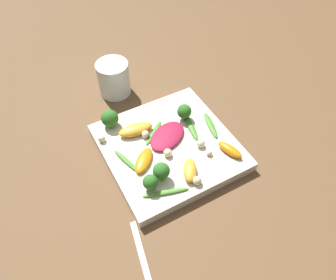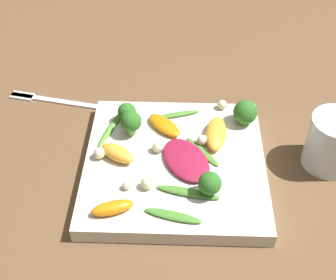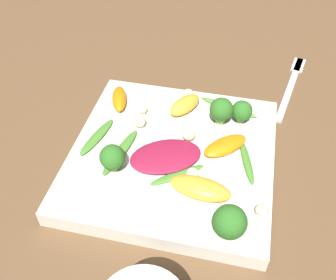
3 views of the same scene
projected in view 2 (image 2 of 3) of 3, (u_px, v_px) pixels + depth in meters
The scene contains 24 objects.
ground_plane at pixel (175, 170), 0.75m from camera, with size 2.40×2.40×0.00m, color brown.
plate at pixel (175, 165), 0.74m from camera, with size 0.28×0.28×0.03m.
drinking_glass at pixel (333, 142), 0.73m from camera, with size 0.08×0.08×0.09m.
fork at pixel (49, 99), 0.87m from camera, with size 0.19×0.05×0.01m.
radicchio_leaf_0 at pixel (186, 160), 0.72m from camera, with size 0.10×0.12×0.01m.
orange_segment_0 at pixel (117, 155), 0.72m from camera, with size 0.06×0.05×0.02m.
orange_segment_1 at pixel (112, 208), 0.65m from camera, with size 0.06×0.04×0.02m.
orange_segment_2 at pixel (216, 134), 0.76m from camera, with size 0.04×0.08×0.02m.
orange_segment_3 at pixel (164, 125), 0.78m from camera, with size 0.07×0.07×0.01m.
broccoli_floret_0 at pixel (131, 122), 0.76m from camera, with size 0.03×0.03×0.04m.
broccoli_floret_1 at pixel (210, 184), 0.66m from camera, with size 0.03×0.03×0.04m.
broccoli_floret_2 at pixel (245, 112), 0.78m from camera, with size 0.04×0.04×0.04m.
broccoli_floret_3 at pixel (127, 112), 0.78m from camera, with size 0.03×0.03×0.04m.
arugula_sprig_0 at pixel (188, 192), 0.68m from camera, with size 0.10×0.03×0.01m.
arugula_sprig_1 at pixel (174, 216), 0.65m from camera, with size 0.08×0.03×0.01m.
arugula_sprig_2 at pixel (111, 128), 0.78m from camera, with size 0.04×0.09×0.01m.
arugula_sprig_3 at pixel (174, 115), 0.80m from camera, with size 0.08×0.03×0.01m.
arugula_sprig_4 at pixel (203, 152), 0.74m from camera, with size 0.06×0.07×0.00m.
macadamia_nut_0 at pixel (202, 140), 0.75m from camera, with size 0.02×0.02×0.02m.
macadamia_nut_1 at pixel (147, 183), 0.68m from camera, with size 0.02×0.02×0.02m.
macadamia_nut_2 at pixel (222, 105), 0.81m from camera, with size 0.02×0.02×0.02m.
macadamia_nut_3 at pixel (158, 147), 0.74m from camera, with size 0.02×0.02×0.02m.
macadamia_nut_4 at pixel (127, 185), 0.68m from camera, with size 0.01×0.01×0.01m.
macadamia_nut_5 at pixel (100, 152), 0.73m from camera, with size 0.02×0.02×0.02m.
Camera 2 is at (0.01, -0.51, 0.55)m, focal length 50.00 mm.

